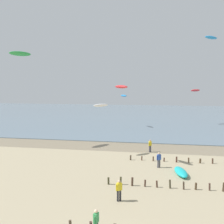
# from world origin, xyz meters

# --- Properties ---
(wet_sand_strip) EXTENTS (120.00, 5.36, 0.01)m
(wet_sand_strip) POSITION_xyz_m (0.00, 23.83, 0.00)
(wet_sand_strip) COLOR #84755B
(wet_sand_strip) RESTS_ON ground
(sea) EXTENTS (160.00, 70.00, 0.10)m
(sea) POSITION_xyz_m (0.00, 61.51, 0.05)
(sea) COLOR slate
(sea) RESTS_ON ground
(groyne_mid) EXTENTS (13.35, 0.32, 0.83)m
(groyne_mid) POSITION_xyz_m (5.37, 10.10, 0.35)
(groyne_mid) COLOR #3D3C25
(groyne_mid) RESTS_ON ground
(groyne_far) EXTENTS (20.47, 0.36, 0.66)m
(groyne_far) POSITION_xyz_m (10.40, 17.81, 0.29)
(groyne_far) COLOR #47392C
(groyne_far) RESTS_ON ground
(person_mid_beach) EXTENTS (0.47, 0.39, 1.71)m
(person_mid_beach) POSITION_xyz_m (0.27, 6.97, 0.92)
(person_mid_beach) COLOR #232328
(person_mid_beach) RESTS_ON ground
(person_left_flank) EXTENTS (0.41, 0.45, 1.71)m
(person_left_flank) POSITION_xyz_m (2.48, 21.70, 0.92)
(person_left_flank) COLOR #4C4C56
(person_left_flank) RESTS_ON ground
(person_right_flank) EXTENTS (0.31, 0.55, 1.71)m
(person_right_flank) POSITION_xyz_m (-0.47, 2.22, 0.92)
(person_right_flank) COLOR #4C4C56
(person_right_flank) RESTS_ON ground
(person_far_down_beach) EXTENTS (0.49, 0.38, 1.71)m
(person_far_down_beach) POSITION_xyz_m (3.51, 15.48, 0.92)
(person_far_down_beach) COLOR #4C4C56
(person_far_down_beach) RESTS_ON ground
(grounded_kite) EXTENTS (1.56, 3.10, 0.59)m
(grounded_kite) POSITION_xyz_m (5.65, 13.60, 0.30)
(grounded_kite) COLOR #19B2B7
(grounded_kite) RESTS_ON ground
(kite_aloft_0) EXTENTS (2.09, 1.91, 0.55)m
(kite_aloft_0) POSITION_xyz_m (-3.80, 19.53, 6.42)
(kite_aloft_0) COLOR white
(kite_aloft_1) EXTENTS (2.04, 2.75, 0.47)m
(kite_aloft_1) POSITION_xyz_m (-3.31, 40.52, 6.70)
(kite_aloft_1) COLOR #2384D1
(kite_aloft_3) EXTENTS (2.82, 3.27, 0.86)m
(kite_aloft_3) POSITION_xyz_m (-16.03, 22.07, 13.41)
(kite_aloft_3) COLOR green
(kite_aloft_5) EXTENTS (2.30, 2.29, 0.45)m
(kite_aloft_5) POSITION_xyz_m (10.07, 23.48, 15.13)
(kite_aloft_5) COLOR #2384D1
(kite_aloft_6) EXTENTS (2.84, 2.76, 0.69)m
(kite_aloft_6) POSITION_xyz_m (12.10, 46.84, 7.71)
(kite_aloft_6) COLOR red
(kite_aloft_8) EXTENTS (2.07, 2.19, 0.43)m
(kite_aloft_8) POSITION_xyz_m (-0.82, 16.55, 8.81)
(kite_aloft_8) COLOR red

